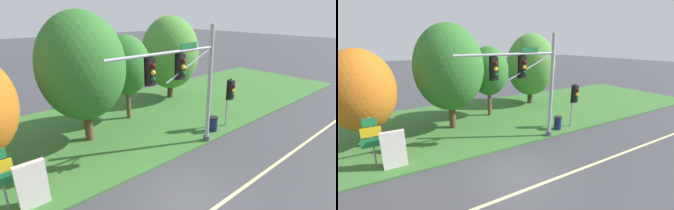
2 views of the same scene
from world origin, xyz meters
TOP-DOWN VIEW (x-y plane):
  - ground_plane at (0.00, 0.00)m, footprint 160.00×160.00m
  - lane_stripe at (0.00, -1.20)m, footprint 36.00×0.16m
  - grass_verge at (0.00, 8.25)m, footprint 48.00×11.50m
  - traffic_signal_mast at (2.55, 2.72)m, footprint 6.43×0.49m
  - pedestrian_signal_near_kerb at (6.90, 3.16)m, footprint 0.46×0.55m
  - route_sign_post at (-5.81, 3.85)m, footprint 1.01×0.08m
  - tree_nearest_road at (-6.14, 6.85)m, footprint 3.77×3.77m
  - tree_left_of_mast at (-0.86, 7.37)m, footprint 4.73×4.73m
  - tree_behind_signpost at (2.76, 8.68)m, footprint 3.20×3.20m
  - tree_mid_verge at (8.14, 10.36)m, footprint 4.80×4.80m
  - info_kiosk at (-4.96, 3.43)m, footprint 1.10×0.24m
  - trash_bin at (5.59, 3.32)m, footprint 0.56×0.56m

SIDE VIEW (x-z plane):
  - ground_plane at x=0.00m, z-range 0.00..0.00m
  - lane_stripe at x=0.00m, z-range 0.00..0.01m
  - grass_verge at x=0.00m, z-range 0.00..0.10m
  - trash_bin at x=5.59m, z-range 0.11..1.04m
  - info_kiosk at x=-4.96m, z-range 0.09..1.99m
  - route_sign_post at x=-5.81m, z-range 0.41..3.06m
  - pedestrian_signal_near_kerb at x=6.90m, z-range 0.81..3.96m
  - tree_nearest_road at x=-6.14m, z-range 0.61..6.36m
  - tree_behind_signpost at x=2.76m, z-range 0.97..6.75m
  - tree_mid_verge at x=8.14m, z-range 0.53..7.41m
  - traffic_signal_mast at x=2.55m, z-range 0.84..7.43m
  - tree_left_of_mast at x=-0.86m, z-range 0.78..8.09m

